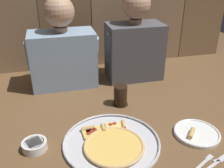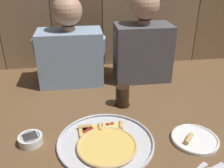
% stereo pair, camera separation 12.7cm
% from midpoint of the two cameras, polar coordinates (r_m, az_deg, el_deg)
% --- Properties ---
extents(ground_plane, '(3.20, 3.20, 0.00)m').
position_cam_midpoint_polar(ground_plane, '(1.28, 4.65, -9.23)').
color(ground_plane, brown).
extents(pizza_tray, '(0.44, 0.44, 0.03)m').
position_cam_midpoint_polar(pizza_tray, '(1.15, 1.79, -13.22)').
color(pizza_tray, silver).
rests_on(pizza_tray, ground).
extents(dinner_plate, '(0.22, 0.22, 0.03)m').
position_cam_midpoint_polar(dinner_plate, '(1.25, 21.10, -11.64)').
color(dinner_plate, white).
rests_on(dinner_plate, ground).
extents(drinking_glass, '(0.09, 0.09, 0.12)m').
position_cam_midpoint_polar(drinking_glass, '(1.41, 4.95, -2.82)').
color(drinking_glass, black).
rests_on(drinking_glass, ground).
extents(dipping_bowl, '(0.11, 0.11, 0.04)m').
position_cam_midpoint_polar(dipping_bowl, '(1.19, -15.10, -12.13)').
color(dipping_bowl, white).
rests_on(dipping_bowl, ground).
extents(diner_left, '(0.44, 0.23, 0.57)m').
position_cam_midpoint_polar(diner_left, '(1.62, -7.31, 8.44)').
color(diner_left, '#849EB7').
rests_on(diner_left, ground).
extents(diner_right, '(0.40, 0.22, 0.59)m').
position_cam_midpoint_polar(diner_right, '(1.68, 9.24, 9.68)').
color(diner_right, '#4C4C51').
rests_on(diner_right, ground).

